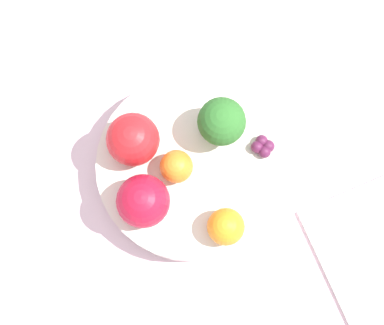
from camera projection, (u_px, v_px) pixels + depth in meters
The scene contains 10 objects.
ground_plane at pixel (192, 175), 0.79m from camera, with size 6.00×6.00×0.00m, color gray.
table_surface at pixel (192, 173), 0.78m from camera, with size 1.20×1.20×0.02m.
bowl at pixel (192, 168), 0.75m from camera, with size 0.22×0.22×0.04m.
broccoli at pixel (223, 122), 0.70m from camera, with size 0.05×0.05×0.06m.
apple_red at pixel (135, 139), 0.71m from camera, with size 0.06×0.06×0.06m.
apple_green at pixel (145, 201), 0.69m from camera, with size 0.06×0.06×0.06m.
orange_front at pixel (228, 227), 0.69m from camera, with size 0.04×0.04×0.04m.
orange_back at pixel (178, 166), 0.71m from camera, with size 0.04×0.04×0.04m.
grape_cluster at pixel (265, 146), 0.73m from camera, with size 0.03×0.03×0.01m.
napkin at pixel (373, 247), 0.75m from camera, with size 0.17×0.18×0.01m.
Camera 1 is at (-0.00, -0.15, 0.78)m, focal length 60.00 mm.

